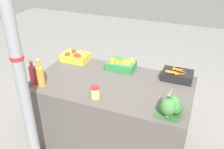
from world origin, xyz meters
TOP-DOWN VIEW (x-y plane):
  - ground_plane at (0.00, 0.00)m, footprint 10.00×10.00m
  - market_table at (0.00, 0.00)m, footprint 1.70×0.95m
  - support_pole at (-0.55, -0.72)m, footprint 0.12×0.12m
  - apple_crate at (-0.63, 0.33)m, footprint 0.33×0.23m
  - orange_crate at (-0.02, 0.34)m, footprint 0.33×0.23m
  - carrot_crate at (0.64, 0.34)m, footprint 0.33×0.23m
  - broccoli_pile at (0.69, -0.33)m, footprint 0.23×0.20m
  - juice_bottle_ruby at (-0.77, -0.33)m, footprint 0.07×0.07m
  - juice_bottle_amber at (-0.67, -0.33)m, footprint 0.08×0.08m
  - pickle_jar at (-0.04, -0.33)m, footprint 0.09×0.09m
  - sparrow_bird at (0.66, -0.34)m, footprint 0.04×0.14m

SIDE VIEW (x-z plane):
  - ground_plane at x=0.00m, z-range 0.00..0.00m
  - market_table at x=0.00m, z-range 0.00..0.80m
  - carrot_crate at x=0.64m, z-range 0.79..0.92m
  - apple_crate at x=-0.63m, z-range 0.79..0.92m
  - orange_crate at x=-0.02m, z-range 0.79..0.93m
  - pickle_jar at x=-0.04m, z-range 0.80..0.92m
  - broccoli_pile at x=0.69m, z-range 0.80..0.99m
  - juice_bottle_ruby at x=-0.77m, z-range 0.78..1.06m
  - juice_bottle_amber at x=-0.67m, z-range 0.78..1.08m
  - sparrow_bird at x=0.66m, z-range 0.99..1.04m
  - support_pole at x=-0.55m, z-range 0.00..2.39m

